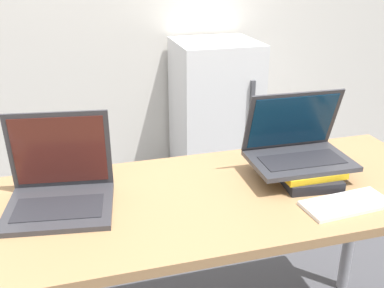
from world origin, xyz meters
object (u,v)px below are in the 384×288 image
(book_stack, at_px, (302,169))
(mini_fridge, at_px, (214,116))
(laptop_on_books, at_px, (297,147))
(wireless_keyboard, at_px, (346,204))
(laptop_left, at_px, (60,188))

(book_stack, bearing_deg, mini_fridge, 83.78)
(book_stack, height_order, laptop_on_books, laptop_on_books)
(mini_fridge, bearing_deg, wireless_keyboard, -94.16)
(laptop_on_books, relative_size, wireless_keyboard, 1.22)
(laptop_left, xyz_separation_m, mini_fridge, (0.94, 1.34, -0.32))
(laptop_left, bearing_deg, wireless_keyboard, -16.60)
(wireless_keyboard, distance_m, mini_fridge, 1.62)
(wireless_keyboard, height_order, mini_fridge, mini_fridge)
(book_stack, distance_m, mini_fridge, 1.42)
(laptop_on_books, height_order, mini_fridge, laptop_on_books)
(laptop_on_books, distance_m, wireless_keyboard, 0.26)
(book_stack, bearing_deg, wireless_keyboard, -80.82)
(laptop_left, height_order, mini_fridge, laptop_left)
(book_stack, relative_size, mini_fridge, 0.30)
(wireless_keyboard, bearing_deg, laptop_on_books, 101.30)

